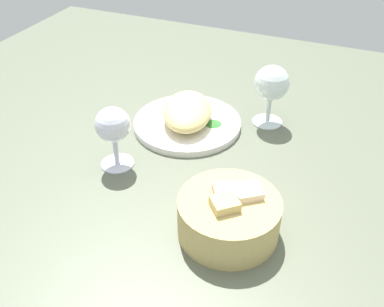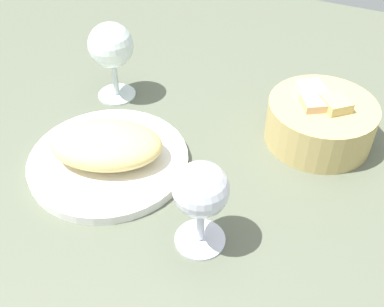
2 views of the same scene
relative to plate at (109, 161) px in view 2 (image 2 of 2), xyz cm
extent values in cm
cube|color=#595F4D|center=(12.35, -0.85, -1.70)|extent=(140.00, 140.00, 2.00)
cylinder|color=white|center=(0.00, 0.00, 0.00)|extent=(23.13, 23.13, 1.40)
ellipsoid|color=#E1C778|center=(0.00, 0.00, 3.10)|extent=(18.53, 15.04, 4.80)
cone|color=#3A8139|center=(-0.96, 5.61, 1.23)|extent=(3.64, 3.64, 1.05)
cylinder|color=tan|center=(26.22, 18.29, 2.60)|extent=(16.12, 16.12, 6.60)
cube|color=tan|center=(27.82, 18.04, 5.46)|extent=(5.23, 5.26, 3.91)
cube|color=beige|center=(23.76, 20.41, 5.09)|extent=(5.38, 5.47, 4.08)
cube|color=tan|center=(25.25, 17.27, 5.13)|extent=(5.35, 5.21, 4.05)
cylinder|color=silver|center=(17.66, -7.10, -0.40)|extent=(6.33, 6.33, 0.60)
cylinder|color=silver|center=(17.66, -7.10, 2.50)|extent=(1.00, 1.00, 5.21)
sphere|color=silver|center=(17.66, -7.10, 8.39)|extent=(6.56, 6.56, 6.56)
cylinder|color=silver|center=(-8.21, 15.64, -0.40)|extent=(6.49, 6.49, 0.60)
cylinder|color=silver|center=(-8.21, 15.64, 2.58)|extent=(1.00, 1.00, 5.36)
sphere|color=silver|center=(-8.21, 15.64, 8.97)|extent=(7.42, 7.42, 7.42)
camera|label=1|loc=(74.52, 32.27, 51.73)|focal=41.47mm
camera|label=2|loc=(31.64, -40.15, 45.92)|focal=43.55mm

